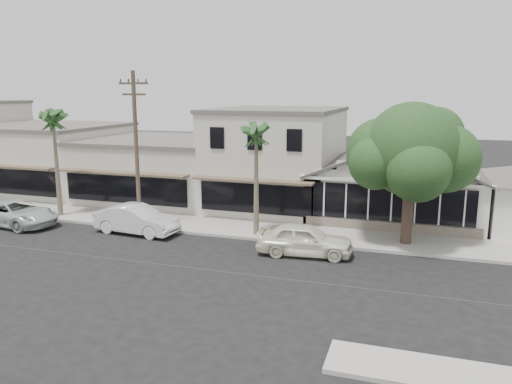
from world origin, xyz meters
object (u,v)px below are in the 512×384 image
(utility_pole, at_px, (136,147))
(shade_tree, at_px, (410,152))
(car_0, at_px, (305,239))
(car_1, at_px, (136,219))
(car_2, at_px, (15,213))

(utility_pole, height_order, shade_tree, utility_pole)
(car_0, distance_m, shade_tree, 6.99)
(car_0, height_order, car_1, car_1)
(utility_pole, relative_size, car_0, 1.93)
(shade_tree, bearing_deg, car_0, -144.24)
(car_0, height_order, shade_tree, shade_tree)
(utility_pole, bearing_deg, shade_tree, 5.88)
(utility_pole, relative_size, shade_tree, 1.22)
(shade_tree, bearing_deg, utility_pole, -174.12)
(car_0, xyz_separation_m, car_1, (-9.82, 0.77, 0.01))
(car_2, distance_m, shade_tree, 22.83)
(utility_pole, xyz_separation_m, car_1, (0.41, -1.02, -3.98))
(car_1, height_order, shade_tree, shade_tree)
(utility_pole, bearing_deg, car_1, -68.14)
(car_2, bearing_deg, shade_tree, -74.54)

